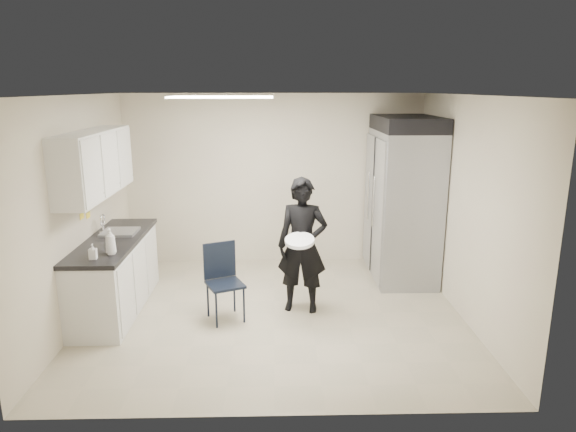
{
  "coord_description": "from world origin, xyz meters",
  "views": [
    {
      "loc": [
        0.02,
        -5.77,
        2.68
      ],
      "look_at": [
        0.17,
        0.2,
        1.18
      ],
      "focal_mm": 32.0,
      "sensor_mm": 36.0,
      "label": 1
    }
  ],
  "objects_px": {
    "commercial_fridge": "(403,206)",
    "man_tuxedo": "(302,246)",
    "folding_chair": "(225,284)",
    "lower_counter": "(115,276)"
  },
  "relations": [
    {
      "from": "folding_chair",
      "to": "man_tuxedo",
      "type": "xyz_separation_m",
      "value": [
        0.92,
        0.27,
        0.38
      ]
    },
    {
      "from": "man_tuxedo",
      "to": "lower_counter",
      "type": "bearing_deg",
      "value": -171.1
    },
    {
      "from": "lower_counter",
      "to": "man_tuxedo",
      "type": "bearing_deg",
      "value": -1.59
    },
    {
      "from": "man_tuxedo",
      "to": "commercial_fridge",
      "type": "bearing_deg",
      "value": 47.92
    },
    {
      "from": "lower_counter",
      "to": "man_tuxedo",
      "type": "xyz_separation_m",
      "value": [
        2.29,
        -0.06,
        0.4
      ]
    },
    {
      "from": "commercial_fridge",
      "to": "lower_counter",
      "type": "bearing_deg",
      "value": -164.12
    },
    {
      "from": "lower_counter",
      "to": "folding_chair",
      "type": "relative_size",
      "value": 2.15
    },
    {
      "from": "man_tuxedo",
      "to": "folding_chair",
      "type": "bearing_deg",
      "value": -153.13
    },
    {
      "from": "lower_counter",
      "to": "commercial_fridge",
      "type": "distance_m",
      "value": 3.98
    },
    {
      "from": "commercial_fridge",
      "to": "man_tuxedo",
      "type": "height_order",
      "value": "commercial_fridge"
    }
  ]
}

